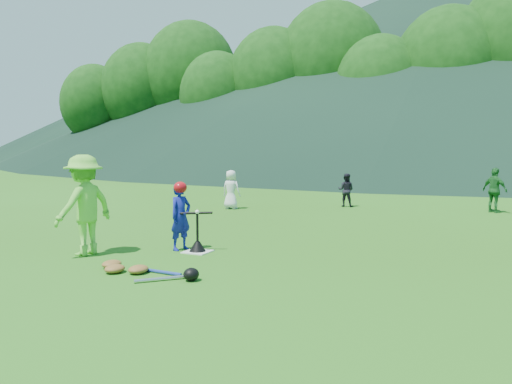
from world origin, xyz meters
TOP-DOWN VIEW (x-y plane):
  - ground at (0.00, 0.00)m, footprint 120.00×120.00m
  - home_plate at (0.00, 0.00)m, footprint 0.45×0.45m
  - baseball at (0.00, 0.00)m, footprint 0.08×0.08m
  - batter_child at (-0.39, 0.05)m, footprint 0.41×0.52m
  - adult_coach at (-1.70, -1.01)m, footprint 0.80×1.22m
  - fielder_a at (-2.51, 6.02)m, footprint 0.59×0.39m
  - fielder_b at (0.58, 8.11)m, footprint 0.54×0.43m
  - fielder_c at (4.91, 8.49)m, footprint 0.82×0.72m
  - batting_tee at (0.00, 0.00)m, footprint 0.30×0.30m
  - batter_gear at (-0.37, 0.05)m, footprint 0.72×0.30m
  - equipment_pile at (0.01, -1.71)m, footprint 1.80×0.77m
  - outfield_fence at (0.00, 28.00)m, footprint 70.07×0.08m
  - tree_line at (0.20, 33.83)m, footprint 70.04×11.40m
  - distant_hills at (-7.63, 81.81)m, footprint 155.00×140.00m

SIDE VIEW (x-z plane):
  - ground at x=0.00m, z-range 0.00..0.00m
  - home_plate at x=0.00m, z-range 0.00..0.02m
  - equipment_pile at x=0.01m, z-range -0.03..0.16m
  - batting_tee at x=0.00m, z-range -0.21..0.47m
  - fielder_b at x=0.58m, z-range 0.00..1.08m
  - fielder_a at x=-2.51m, z-range 0.00..1.21m
  - batter_child at x=-0.39m, z-range 0.00..1.24m
  - fielder_c at x=4.91m, z-range 0.00..1.32m
  - outfield_fence at x=0.00m, z-range 0.03..1.36m
  - baseball at x=0.00m, z-range 0.70..0.78m
  - adult_coach at x=-1.70m, z-range 0.00..1.77m
  - batter_gear at x=-0.37m, z-range 0.82..1.43m
  - tree_line at x=0.20m, z-range 0.80..15.62m
  - distant_hills at x=-7.63m, z-range -1.02..30.98m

